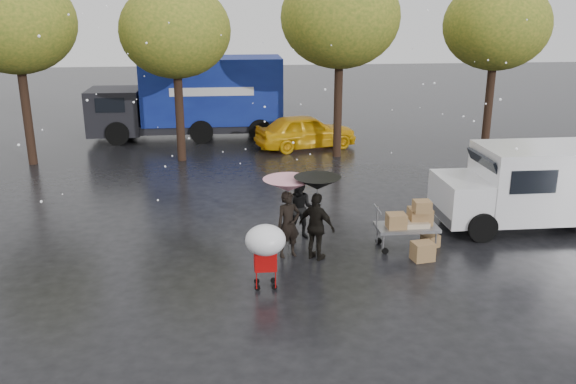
{
  "coord_description": "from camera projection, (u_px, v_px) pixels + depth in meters",
  "views": [
    {
      "loc": [
        -1.78,
        -12.88,
        5.87
      ],
      "look_at": [
        -0.35,
        1.0,
        1.45
      ],
      "focal_mm": 38.0,
      "sensor_mm": 36.0,
      "label": 1
    }
  ],
  "objects": [
    {
      "name": "person_pink",
      "position": [
        288.0,
        224.0,
        14.35
      ],
      "size": [
        0.68,
        0.55,
        1.61
      ],
      "primitive_type": "imported",
      "rotation": [
        0.0,
        0.0,
        0.33
      ],
      "color": "black",
      "rests_on": "ground"
    },
    {
      "name": "vendor_cart",
      "position": [
        410.0,
        220.0,
        14.84
      ],
      "size": [
        1.52,
        0.8,
        1.27
      ],
      "color": "slate",
      "rests_on": "ground"
    },
    {
      "name": "blue_truck",
      "position": [
        193.0,
        98.0,
        26.57
      ],
      "size": [
        8.3,
        2.6,
        3.5
      ],
      "color": "navy",
      "rests_on": "ground"
    },
    {
      "name": "umbrella_black",
      "position": [
        317.0,
        183.0,
        13.87
      ],
      "size": [
        1.09,
        1.09,
        2.02
      ],
      "color": "#4C4C4C",
      "rests_on": "ground"
    },
    {
      "name": "tree_row",
      "position": [
        259.0,
        24.0,
        22.08
      ],
      "size": [
        21.6,
        4.4,
        7.12
      ],
      "color": "black",
      "rests_on": "ground"
    },
    {
      "name": "umbrella_pink",
      "position": [
        288.0,
        185.0,
        14.06
      ],
      "size": [
        1.19,
        1.19,
        1.93
      ],
      "color": "#4C4C4C",
      "rests_on": "ground"
    },
    {
      "name": "person_black",
      "position": [
        317.0,
        227.0,
        14.18
      ],
      "size": [
        0.98,
        0.93,
        1.63
      ],
      "primitive_type": "imported",
      "rotation": [
        0.0,
        0.0,
        2.42
      ],
      "color": "black",
      "rests_on": "ground"
    },
    {
      "name": "person_middle",
      "position": [
        300.0,
        209.0,
        15.49
      ],
      "size": [
        0.89,
        0.78,
        1.55
      ],
      "primitive_type": "imported",
      "rotation": [
        0.0,
        0.0,
        -0.3
      ],
      "color": "black",
      "rests_on": "ground"
    },
    {
      "name": "ground",
      "position": [
        307.0,
        264.0,
        14.16
      ],
      "size": [
        90.0,
        90.0,
        0.0
      ],
      "primitive_type": "plane",
      "color": "black",
      "rests_on": "ground"
    },
    {
      "name": "box_ground_far",
      "position": [
        430.0,
        241.0,
        15.09
      ],
      "size": [
        0.48,
        0.43,
        0.31
      ],
      "primitive_type": "cube",
      "rotation": [
        0.0,
        0.0,
        0.35
      ],
      "color": "olive",
      "rests_on": "ground"
    },
    {
      "name": "yellow_taxi",
      "position": [
        306.0,
        131.0,
        24.98
      ],
      "size": [
        4.43,
        2.68,
        1.41
      ],
      "primitive_type": "imported",
      "rotation": [
        0.0,
        0.0,
        1.83
      ],
      "color": "#EEAD0C",
      "rests_on": "ground"
    },
    {
      "name": "box_ground_near",
      "position": [
        423.0,
        251.0,
        14.3
      ],
      "size": [
        0.55,
        0.47,
        0.44
      ],
      "primitive_type": "cube",
      "rotation": [
        0.0,
        0.0,
        0.17
      ],
      "color": "olive",
      "rests_on": "ground"
    },
    {
      "name": "shopping_cart",
      "position": [
        265.0,
        243.0,
        12.56
      ],
      "size": [
        0.84,
        0.84,
        1.46
      ],
      "color": "red",
      "rests_on": "ground"
    },
    {
      "name": "white_van",
      "position": [
        536.0,
        185.0,
        16.21
      ],
      "size": [
        4.91,
        2.18,
        2.2
      ],
      "color": "white",
      "rests_on": "ground"
    }
  ]
}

